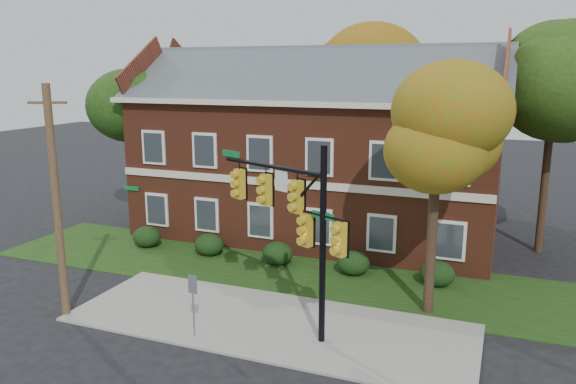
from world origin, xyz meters
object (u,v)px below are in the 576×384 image
(hedge_center, at_px, (278,253))
(traffic_signal, at_px, (296,218))
(tree_near_right, at_px, (444,129))
(sign_post, at_px, (193,296))
(hedge_far_left, at_px, (147,237))
(tree_left_rear, at_px, (144,105))
(utility_pole, at_px, (56,203))
(apartment_building, at_px, (316,141))
(hedge_right, at_px, (353,263))
(tree_right_rear, at_px, (563,80))
(tree_far_rear, at_px, (378,65))
(hedge_left, at_px, (209,245))
(hedge_far_right, at_px, (437,274))

(hedge_center, distance_m, traffic_signal, 7.59)
(tree_near_right, height_order, sign_post, tree_near_right)
(hedge_far_left, xyz_separation_m, tree_left_rear, (-2.73, 4.14, 6.16))
(traffic_signal, bearing_deg, tree_near_right, 61.60)
(hedge_center, distance_m, utility_pole, 9.87)
(utility_pole, bearing_deg, apartment_building, 44.86)
(hedge_far_left, xyz_separation_m, traffic_signal, (10.13, -5.98, 3.46))
(hedge_right, height_order, tree_left_rear, tree_left_rear)
(hedge_center, bearing_deg, tree_right_rear, 28.37)
(tree_near_right, relative_size, sign_post, 3.96)
(hedge_right, distance_m, utility_pole, 12.03)
(tree_right_rear, distance_m, sign_post, 18.83)
(tree_right_rear, xyz_separation_m, sign_post, (-11.15, -13.64, -6.65))
(hedge_right, bearing_deg, tree_far_rear, 99.36)
(tree_right_rear, bearing_deg, hedge_left, -157.58)
(hedge_center, bearing_deg, hedge_right, 0.00)
(traffic_signal, xyz_separation_m, sign_post, (-2.97, -1.55, -2.51))
(tree_far_rear, distance_m, utility_pole, 22.24)
(hedge_far_left, relative_size, utility_pole, 0.17)
(hedge_far_left, distance_m, hedge_left, 3.50)
(traffic_signal, height_order, sign_post, traffic_signal)
(hedge_right, bearing_deg, utility_pole, -137.83)
(apartment_building, relative_size, traffic_signal, 2.93)
(hedge_center, distance_m, tree_left_rear, 12.23)
(sign_post, bearing_deg, hedge_center, 93.52)
(hedge_left, height_order, tree_left_rear, tree_left_rear)
(apartment_building, height_order, tree_far_rear, tree_far_rear)
(hedge_center, xyz_separation_m, traffic_signal, (3.13, -5.98, 3.46))
(hedge_right, height_order, tree_right_rear, tree_right_rear)
(hedge_left, relative_size, tree_far_rear, 0.12)
(hedge_far_right, relative_size, tree_far_rear, 0.12)
(tree_near_right, distance_m, utility_pole, 13.40)
(hedge_right, height_order, tree_near_right, tree_near_right)
(hedge_far_left, relative_size, hedge_far_right, 1.00)
(apartment_building, distance_m, utility_pole, 13.91)
(hedge_right, relative_size, tree_right_rear, 0.13)
(hedge_far_left, height_order, traffic_signal, traffic_signal)
(tree_near_right, bearing_deg, hedge_left, 165.19)
(traffic_signal, distance_m, utility_pole, 8.31)
(hedge_left, relative_size, hedge_far_right, 1.00)
(hedge_far_right, relative_size, utility_pole, 0.17)
(hedge_left, xyz_separation_m, hedge_center, (3.50, 0.00, 0.00))
(hedge_far_right, distance_m, tree_near_right, 6.77)
(hedge_left, relative_size, tree_left_rear, 0.16)
(apartment_building, relative_size, hedge_right, 13.43)
(hedge_far_left, relative_size, tree_left_rear, 0.16)
(hedge_far_left, bearing_deg, tree_near_right, -11.27)
(tree_near_right, relative_size, tree_left_rear, 0.97)
(apartment_building, xyz_separation_m, hedge_far_left, (-7.00, -5.25, -4.46))
(tree_right_rear, height_order, traffic_signal, tree_right_rear)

